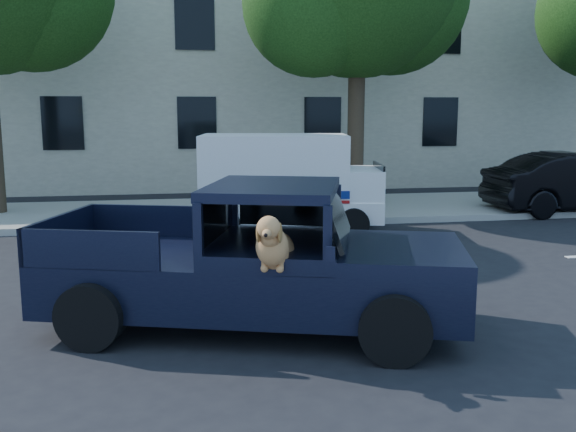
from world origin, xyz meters
name	(u,v)px	position (x,y,z in m)	size (l,w,h in m)	color
ground	(151,354)	(0.00, 0.00, 0.00)	(120.00, 120.00, 0.00)	black
far_sidewalk	(164,213)	(0.00, 9.20, 0.07)	(60.00, 4.00, 0.15)	gray
lane_stripes	(281,270)	(2.00, 3.40, 0.01)	(21.60, 0.14, 0.01)	silver
building_main	(249,55)	(3.00, 16.50, 4.50)	(26.00, 6.00, 9.00)	beige
pickup_truck	(247,280)	(1.14, 0.70, 0.60)	(5.29, 3.31, 1.77)	black
mail_truck	(286,189)	(2.66, 6.76, 0.91)	(4.05, 2.47, 2.09)	silver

